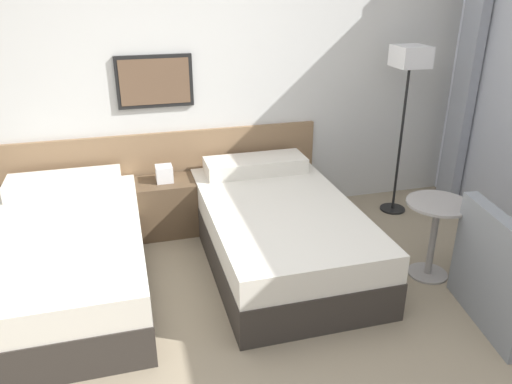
{
  "coord_description": "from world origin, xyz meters",
  "views": [
    {
      "loc": [
        -0.64,
        -2.38,
        2.12
      ],
      "look_at": [
        0.25,
        0.88,
        0.64
      ],
      "focal_mm": 35.0,
      "sensor_mm": 36.0,
      "label": 1
    }
  ],
  "objects_px": {
    "bed_near_window": "(279,230)",
    "nightstand": "(167,206)",
    "floor_lamp": "(409,72)",
    "side_table": "(435,225)",
    "bed_near_door": "(64,258)"
  },
  "relations": [
    {
      "from": "side_table",
      "to": "bed_near_window",
      "type": "bearing_deg",
      "value": 153.01
    },
    {
      "from": "bed_near_window",
      "to": "side_table",
      "type": "relative_size",
      "value": 3.14
    },
    {
      "from": "floor_lamp",
      "to": "side_table",
      "type": "xyz_separation_m",
      "value": [
        -0.32,
        -1.1,
        -0.91
      ]
    },
    {
      "from": "nightstand",
      "to": "floor_lamp",
      "type": "bearing_deg",
      "value": -3.62
    },
    {
      "from": "bed_near_window",
      "to": "nightstand",
      "type": "relative_size",
      "value": 3.07
    },
    {
      "from": "floor_lamp",
      "to": "side_table",
      "type": "distance_m",
      "value": 1.47
    },
    {
      "from": "bed_near_window",
      "to": "floor_lamp",
      "type": "bearing_deg",
      "value": 22.88
    },
    {
      "from": "bed_near_door",
      "to": "floor_lamp",
      "type": "relative_size",
      "value": 1.23
    },
    {
      "from": "side_table",
      "to": "floor_lamp",
      "type": "bearing_deg",
      "value": 73.67
    },
    {
      "from": "bed_near_door",
      "to": "nightstand",
      "type": "bearing_deg",
      "value": 41.45
    },
    {
      "from": "nightstand",
      "to": "floor_lamp",
      "type": "height_order",
      "value": "floor_lamp"
    },
    {
      "from": "bed_near_door",
      "to": "bed_near_window",
      "type": "distance_m",
      "value": 1.61
    },
    {
      "from": "floor_lamp",
      "to": "side_table",
      "type": "height_order",
      "value": "floor_lamp"
    },
    {
      "from": "bed_near_door",
      "to": "bed_near_window",
      "type": "bearing_deg",
      "value": 0.0
    },
    {
      "from": "bed_near_door",
      "to": "floor_lamp",
      "type": "distance_m",
      "value": 3.22
    }
  ]
}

